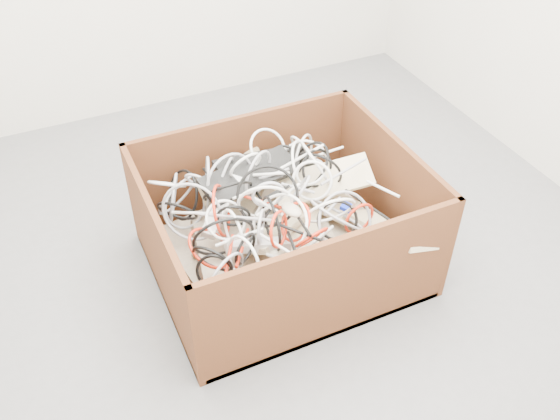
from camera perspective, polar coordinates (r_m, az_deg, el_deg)
name	(u,v)px	position (r m, az deg, el deg)	size (l,w,h in m)	color
ground	(281,249)	(2.79, 0.05, -3.65)	(3.00, 3.00, 0.00)	#58585B
cardboard_box	(279,242)	(2.62, -0.10, -3.01)	(1.08, 0.90, 0.52)	#3F230F
keyboard_pile	(283,208)	(2.56, 0.29, 0.16)	(0.89, 0.90, 0.35)	beige
mice_scatter	(267,205)	(2.45, -1.20, 0.43)	(0.60, 0.44, 0.17)	beige
power_strip_left	(222,206)	(2.43, -5.43, 0.37)	(0.30, 0.05, 0.04)	silver
power_strip_right	(258,245)	(2.31, -2.06, -3.31)	(0.25, 0.05, 0.04)	silver
vga_plug	(347,207)	(2.48, 6.28, 0.27)	(0.04, 0.04, 0.02)	#0C20BA
cable_tangle	(260,200)	(2.44, -1.92, 0.96)	(0.96, 0.86, 0.44)	#96959B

